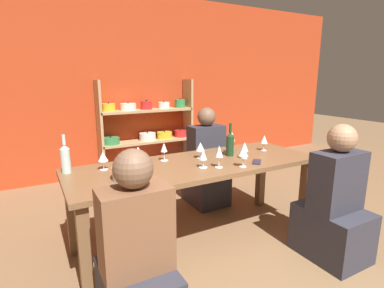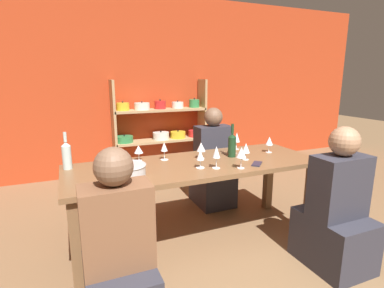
{
  "view_description": "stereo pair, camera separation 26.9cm",
  "coord_description": "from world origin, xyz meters",
  "px_view_note": "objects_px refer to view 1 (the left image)",
  "views": [
    {
      "loc": [
        -1.19,
        -0.71,
        1.49
      ],
      "look_at": [
        0.07,
        1.59,
        0.9
      ],
      "focal_mm": 28.0,
      "sensor_mm": 36.0,
      "label": 1
    },
    {
      "loc": [
        -0.95,
        -0.83,
        1.49
      ],
      "look_at": [
        0.07,
        1.59,
        0.9
      ],
      "focal_mm": 28.0,
      "sensor_mm": 36.0,
      "label": 2
    }
  ],
  "objects_px": {
    "wine_glass_empty_h": "(243,152)",
    "cell_phone": "(257,162)",
    "wine_glass_red_a": "(219,152)",
    "wine_glass_empty_f": "(264,140)",
    "wine_glass_empty_e": "(203,155)",
    "wine_glass_empty_b": "(230,142)",
    "dining_table": "(197,173)",
    "wine_glass_empty_d": "(200,147)",
    "person_near_b": "(334,210)",
    "person_near_a": "(138,270)",
    "mixing_bowl": "(132,172)",
    "wine_glass_empty_c": "(244,147)",
    "wine_glass_empty_a": "(103,157)",
    "shelf_unit": "(149,137)",
    "wine_glass_white_a": "(138,151)",
    "wine_bottle_dark": "(230,144)",
    "person_far_a": "(206,169)",
    "wine_glass_red_b": "(164,148)",
    "wine_bottle_green": "(65,158)",
    "wine_glass_empty_g": "(232,137)"
  },
  "relations": [
    {
      "from": "wine_glass_empty_e",
      "to": "cell_phone",
      "type": "distance_m",
      "value": 0.52
    },
    {
      "from": "dining_table",
      "to": "person_near_b",
      "type": "distance_m",
      "value": 1.18
    },
    {
      "from": "mixing_bowl",
      "to": "wine_glass_empty_c",
      "type": "bearing_deg",
      "value": 2.47
    },
    {
      "from": "wine_glass_white_a",
      "to": "wine_glass_empty_d",
      "type": "height_order",
      "value": "wine_glass_empty_d"
    },
    {
      "from": "mixing_bowl",
      "to": "wine_glass_white_a",
      "type": "height_order",
      "value": "wine_glass_white_a"
    },
    {
      "from": "wine_bottle_dark",
      "to": "wine_glass_empty_g",
      "type": "xyz_separation_m",
      "value": [
        0.19,
        0.24,
        0.01
      ]
    },
    {
      "from": "wine_glass_white_a",
      "to": "cell_phone",
      "type": "xyz_separation_m",
      "value": [
        0.92,
        -0.51,
        -0.1
      ]
    },
    {
      "from": "wine_glass_empty_a",
      "to": "wine_glass_white_a",
      "type": "relative_size",
      "value": 1.06
    },
    {
      "from": "wine_glass_empty_f",
      "to": "person_near_a",
      "type": "bearing_deg",
      "value": -154.14
    },
    {
      "from": "shelf_unit",
      "to": "person_near_b",
      "type": "bearing_deg",
      "value": -79.87
    },
    {
      "from": "wine_glass_empty_e",
      "to": "wine_glass_empty_c",
      "type": "bearing_deg",
      "value": 8.13
    },
    {
      "from": "wine_glass_white_a",
      "to": "cell_phone",
      "type": "height_order",
      "value": "wine_glass_white_a"
    },
    {
      "from": "person_near_b",
      "to": "dining_table",
      "type": "bearing_deg",
      "value": 138.66
    },
    {
      "from": "wine_bottle_dark",
      "to": "wine_glass_empty_d",
      "type": "height_order",
      "value": "wine_bottle_dark"
    },
    {
      "from": "wine_glass_empty_a",
      "to": "person_far_a",
      "type": "relative_size",
      "value": 0.13
    },
    {
      "from": "dining_table",
      "to": "mixing_bowl",
      "type": "bearing_deg",
      "value": -168.75
    },
    {
      "from": "dining_table",
      "to": "cell_phone",
      "type": "relative_size",
      "value": 14.27
    },
    {
      "from": "person_near_a",
      "to": "person_far_a",
      "type": "bearing_deg",
      "value": 47.01
    },
    {
      "from": "wine_glass_empty_h",
      "to": "cell_phone",
      "type": "relative_size",
      "value": 1.14
    },
    {
      "from": "mixing_bowl",
      "to": "wine_glass_empty_g",
      "type": "height_order",
      "value": "wine_glass_empty_g"
    },
    {
      "from": "mixing_bowl",
      "to": "wine_bottle_green",
      "type": "xyz_separation_m",
      "value": [
        -0.41,
        0.38,
        0.07
      ]
    },
    {
      "from": "wine_glass_empty_a",
      "to": "person_far_a",
      "type": "xyz_separation_m",
      "value": [
        1.28,
        0.5,
        -0.44
      ]
    },
    {
      "from": "wine_glass_empty_a",
      "to": "wine_glass_white_a",
      "type": "xyz_separation_m",
      "value": [
        0.32,
        0.08,
        -0.01
      ]
    },
    {
      "from": "wine_glass_empty_b",
      "to": "shelf_unit",
      "type": "bearing_deg",
      "value": 93.5
    },
    {
      "from": "wine_glass_empty_f",
      "to": "wine_glass_empty_e",
      "type": "bearing_deg",
      "value": -166.15
    },
    {
      "from": "wine_glass_empty_a",
      "to": "wine_glass_empty_f",
      "type": "relative_size",
      "value": 0.93
    },
    {
      "from": "wine_glass_white_a",
      "to": "person_far_a",
      "type": "bearing_deg",
      "value": 23.58
    },
    {
      "from": "wine_glass_empty_d",
      "to": "wine_glass_red_b",
      "type": "height_order",
      "value": "wine_glass_red_b"
    },
    {
      "from": "shelf_unit",
      "to": "dining_table",
      "type": "bearing_deg",
      "value": -99.18
    },
    {
      "from": "wine_glass_empty_a",
      "to": "wine_glass_white_a",
      "type": "bearing_deg",
      "value": 13.34
    },
    {
      "from": "dining_table",
      "to": "wine_bottle_dark",
      "type": "height_order",
      "value": "wine_bottle_dark"
    },
    {
      "from": "wine_glass_empty_e",
      "to": "person_near_a",
      "type": "relative_size",
      "value": 0.14
    },
    {
      "from": "wine_glass_empty_f",
      "to": "wine_glass_empty_h",
      "type": "height_order",
      "value": "wine_glass_empty_h"
    },
    {
      "from": "wine_glass_empty_c",
      "to": "person_near_a",
      "type": "relative_size",
      "value": 0.14
    },
    {
      "from": "wine_glass_empty_b",
      "to": "wine_glass_red_b",
      "type": "relative_size",
      "value": 0.91
    },
    {
      "from": "wine_glass_empty_e",
      "to": "person_near_a",
      "type": "xyz_separation_m",
      "value": [
        -0.78,
        -0.58,
        -0.44
      ]
    },
    {
      "from": "wine_glass_red_b",
      "to": "shelf_unit",
      "type": "bearing_deg",
      "value": 73.45
    },
    {
      "from": "wine_glass_red_a",
      "to": "wine_glass_empty_h",
      "type": "height_order",
      "value": "wine_glass_red_a"
    },
    {
      "from": "wine_bottle_green",
      "to": "person_near_a",
      "type": "bearing_deg",
      "value": -76.51
    },
    {
      "from": "wine_glass_empty_d",
      "to": "person_near_b",
      "type": "height_order",
      "value": "person_near_b"
    },
    {
      "from": "shelf_unit",
      "to": "mixing_bowl",
      "type": "bearing_deg",
      "value": -113.36
    },
    {
      "from": "wine_bottle_dark",
      "to": "wine_glass_empty_h",
      "type": "xyz_separation_m",
      "value": [
        -0.12,
        -0.35,
        0.01
      ]
    },
    {
      "from": "wine_glass_empty_e",
      "to": "wine_bottle_green",
      "type": "bearing_deg",
      "value": 158.39
    },
    {
      "from": "person_near_b",
      "to": "wine_glass_red_a",
      "type": "bearing_deg",
      "value": 144.55
    },
    {
      "from": "wine_glass_empty_d",
      "to": "person_near_a",
      "type": "distance_m",
      "value": 1.32
    },
    {
      "from": "wine_glass_empty_g",
      "to": "person_near_a",
      "type": "distance_m",
      "value": 1.8
    },
    {
      "from": "wine_glass_empty_b",
      "to": "dining_table",
      "type": "bearing_deg",
      "value": -160.4
    },
    {
      "from": "dining_table",
      "to": "mixing_bowl",
      "type": "xyz_separation_m",
      "value": [
        -0.63,
        -0.13,
        0.15
      ]
    },
    {
      "from": "wine_glass_white_a",
      "to": "wine_glass_empty_f",
      "type": "relative_size",
      "value": 0.88
    },
    {
      "from": "person_near_a",
      "to": "wine_glass_empty_b",
      "type": "bearing_deg",
      "value": 35.02
    }
  ]
}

